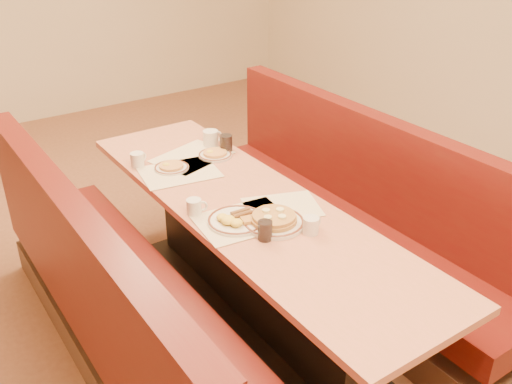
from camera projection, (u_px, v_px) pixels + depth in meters
ground at (248, 317)px, 3.29m from camera, size 8.00×8.00×0.00m
diner_table at (248, 263)px, 3.12m from camera, size 0.70×2.50×0.75m
booth_left at (122, 315)px, 2.76m from camera, size 0.55×2.50×1.05m
booth_right at (347, 226)px, 3.49m from camera, size 0.55×2.50×1.05m
placemat_near_left at (243, 221)px, 2.78m from camera, size 0.47×0.38×0.00m
placemat_near_right at (282, 207)px, 2.90m from camera, size 0.45×0.39×0.00m
placemat_far_left at (179, 172)px, 3.26m from camera, size 0.48×0.39×0.00m
placemat_far_right at (192, 157)px, 3.45m from camera, size 0.51×0.44×0.00m
pancake_plate at (274, 220)px, 2.74m from camera, size 0.30×0.30×0.07m
eggs_plate at (236, 220)px, 2.76m from camera, size 0.29×0.29×0.06m
extra_plate_mid at (215, 154)px, 3.46m from camera, size 0.20×0.20×0.04m
extra_plate_far at (171, 167)px, 3.30m from camera, size 0.20×0.20×0.04m
coffee_mug_a at (311, 225)px, 2.67m from camera, size 0.11×0.08×0.08m
coffee_mug_b at (195, 207)px, 2.83m from camera, size 0.10×0.08×0.08m
coffee_mug_c at (211, 138)px, 3.59m from camera, size 0.14×0.10×0.10m
coffee_mug_d at (138, 159)px, 3.33m from camera, size 0.11×0.08×0.08m
soda_tumbler_near at (265, 231)px, 2.62m from camera, size 0.07×0.07×0.09m
soda_tumbler_mid at (226, 143)px, 3.51m from camera, size 0.08×0.08×0.11m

